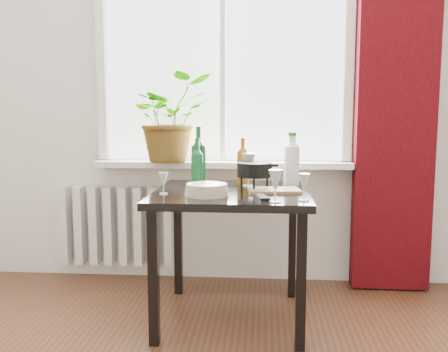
# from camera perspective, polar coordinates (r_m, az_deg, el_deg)

# --- Properties ---
(window) EXTENTS (1.72, 0.08, 1.62)m
(window) POSITION_cam_1_polar(r_m,az_deg,el_deg) (3.44, -0.10, 14.41)
(window) COLOR white
(window) RESTS_ON ground
(windowsill) EXTENTS (1.72, 0.20, 0.04)m
(windowsill) POSITION_cam_1_polar(r_m,az_deg,el_deg) (3.37, -0.19, 1.35)
(windowsill) COLOR silver
(windowsill) RESTS_ON ground
(curtain) EXTENTS (0.50, 0.12, 2.56)m
(curtain) POSITION_cam_1_polar(r_m,az_deg,el_deg) (3.41, 19.08, 8.96)
(curtain) COLOR #350409
(curtain) RESTS_ON ground
(radiator) EXTENTS (0.80, 0.10, 0.55)m
(radiator) POSITION_cam_1_polar(r_m,az_deg,el_deg) (3.61, -12.16, -5.58)
(radiator) COLOR silver
(radiator) RESTS_ON ground
(table) EXTENTS (0.85, 0.85, 0.74)m
(table) POSITION_cam_1_polar(r_m,az_deg,el_deg) (2.79, 0.84, -3.55)
(table) COLOR black
(table) RESTS_ON ground
(potted_plant) EXTENTS (0.69, 0.67, 0.58)m
(potted_plant) POSITION_cam_1_polar(r_m,az_deg,el_deg) (3.34, -6.19, 6.60)
(potted_plant) COLOR #2A741F
(potted_plant) RESTS_ON windowsill
(wine_bottle_left) EXTENTS (0.08, 0.08, 0.29)m
(wine_bottle_left) POSITION_cam_1_polar(r_m,az_deg,el_deg) (2.82, -3.08, 1.45)
(wine_bottle_left) COLOR #0E4920
(wine_bottle_left) RESTS_ON table
(wine_bottle_right) EXTENTS (0.09, 0.09, 0.36)m
(wine_bottle_right) POSITION_cam_1_polar(r_m,az_deg,el_deg) (2.90, -2.91, 2.29)
(wine_bottle_right) COLOR #0C3F1F
(wine_bottle_right) RESTS_ON table
(bottle_amber) EXTENTS (0.09, 0.09, 0.29)m
(bottle_amber) POSITION_cam_1_polar(r_m,az_deg,el_deg) (3.02, 2.15, 1.81)
(bottle_amber) COLOR brown
(bottle_amber) RESTS_ON table
(cleaning_bottle) EXTENTS (0.11, 0.11, 0.33)m
(cleaning_bottle) POSITION_cam_1_polar(r_m,az_deg,el_deg) (3.00, 7.75, 2.07)
(cleaning_bottle) COLOR silver
(cleaning_bottle) RESTS_ON table
(wineglass_front_right) EXTENTS (0.09, 0.09, 0.16)m
(wineglass_front_right) POSITION_cam_1_polar(r_m,az_deg,el_deg) (2.42, 5.90, -1.11)
(wineglass_front_right) COLOR silver
(wineglass_front_right) RESTS_ON table
(wineglass_far_right) EXTENTS (0.08, 0.08, 0.14)m
(wineglass_far_right) POSITION_cam_1_polar(r_m,az_deg,el_deg) (2.47, 9.15, -1.25)
(wineglass_far_right) COLOR silver
(wineglass_far_right) RESTS_ON table
(wineglass_back_center) EXTENTS (0.10, 0.10, 0.20)m
(wineglass_back_center) POSITION_cam_1_polar(r_m,az_deg,el_deg) (2.92, 2.81, 0.77)
(wineglass_back_center) COLOR silver
(wineglass_back_center) RESTS_ON table
(wineglass_back_left) EXTENTS (0.08, 0.08, 0.19)m
(wineglass_back_left) POSITION_cam_1_polar(r_m,az_deg,el_deg) (2.98, -3.05, 0.74)
(wineglass_back_left) COLOR silver
(wineglass_back_left) RESTS_ON table
(wineglass_front_left) EXTENTS (0.06, 0.06, 0.12)m
(wineglass_front_left) POSITION_cam_1_polar(r_m,az_deg,el_deg) (2.66, -6.93, -0.84)
(wineglass_front_left) COLOR silver
(wineglass_front_left) RESTS_ON table
(plate_stack) EXTENTS (0.29, 0.29, 0.06)m
(plate_stack) POSITION_cam_1_polar(r_m,az_deg,el_deg) (2.60, -1.99, -1.60)
(plate_stack) COLOR beige
(plate_stack) RESTS_ON table
(fondue_pot) EXTENTS (0.26, 0.23, 0.15)m
(fondue_pot) POSITION_cam_1_polar(r_m,az_deg,el_deg) (2.81, 3.48, 0.00)
(fondue_pot) COLOR black
(fondue_pot) RESTS_ON table
(tv_remote) EXTENTS (0.08, 0.17, 0.02)m
(tv_remote) POSITION_cam_1_polar(r_m,az_deg,el_deg) (2.52, 4.32, -2.42)
(tv_remote) COLOR black
(tv_remote) RESTS_ON table
(cutting_board) EXTENTS (0.30, 0.21, 0.01)m
(cutting_board) POSITION_cam_1_polar(r_m,az_deg,el_deg) (2.75, 5.70, -1.63)
(cutting_board) COLOR olive
(cutting_board) RESTS_ON table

